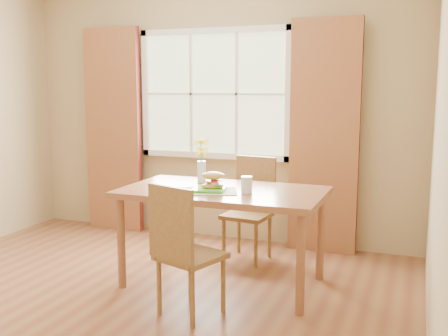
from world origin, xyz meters
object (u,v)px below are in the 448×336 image
object	(u,v)px
dining_table	(223,199)
chair_near	(183,246)
water_glass	(247,185)
flower_vase	(201,156)
croissant_sandwich	(213,181)
chair_far	(251,203)

from	to	relation	value
dining_table	chair_near	world-z (taller)	chair_near
water_glass	flower_vase	xyz separation A→B (m)	(-0.50, 0.30, 0.16)
chair_near	dining_table	bearing A→B (deg)	106.95
croissant_sandwich	water_glass	size ratio (longest dim) A/B	1.62
chair_far	chair_near	bearing A→B (deg)	-84.95
water_glass	flower_vase	bearing A→B (deg)	148.68
chair_near	water_glass	bearing A→B (deg)	87.12
chair_far	croissant_sandwich	xyz separation A→B (m)	(-0.05, -0.80, 0.34)
water_glass	chair_near	bearing A→B (deg)	-112.01
croissant_sandwich	flower_vase	world-z (taller)	flower_vase
dining_table	chair_far	size ratio (longest dim) A/B	1.70
croissant_sandwich	flower_vase	bearing A→B (deg)	110.02
dining_table	water_glass	xyz separation A→B (m)	(0.22, -0.08, 0.14)
dining_table	water_glass	bearing A→B (deg)	-19.50
chair_far	water_glass	distance (m)	0.87
chair_near	croissant_sandwich	size ratio (longest dim) A/B	4.49
dining_table	flower_vase	size ratio (longest dim) A/B	4.25
croissant_sandwich	water_glass	bearing A→B (deg)	-11.51
dining_table	croissant_sandwich	xyz separation A→B (m)	(-0.04, -0.10, 0.16)
chair_near	chair_far	xyz separation A→B (m)	(0.04, 1.40, 0.00)
chair_near	flower_vase	bearing A→B (deg)	124.40
chair_near	croissant_sandwich	distance (m)	0.69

